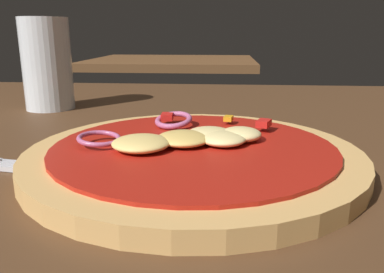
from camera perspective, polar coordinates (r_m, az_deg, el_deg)
dining_table at (r=0.36m, az=3.99°, el=-5.69°), size 1.26×1.04×0.03m
pizza at (r=0.33m, az=-0.35°, el=-2.54°), size 0.29×0.29×0.03m
beer_glass at (r=0.62m, az=-20.87°, el=9.33°), size 0.07×0.07×0.13m
background_table at (r=1.71m, az=-2.98°, el=10.90°), size 0.70×0.61×0.03m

